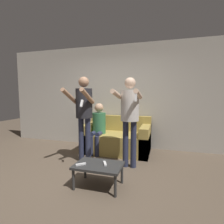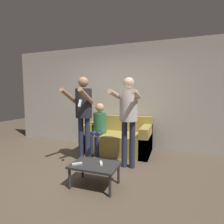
{
  "view_description": "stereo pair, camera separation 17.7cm",
  "coord_description": "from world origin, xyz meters",
  "px_view_note": "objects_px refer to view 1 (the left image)",
  "views": [
    {
      "loc": [
        1.26,
        -2.52,
        1.38
      ],
      "look_at": [
        0.18,
        1.11,
        1.02
      ],
      "focal_mm": 28.0,
      "sensor_mm": 36.0,
      "label": 1
    },
    {
      "loc": [
        1.43,
        -2.46,
        1.38
      ],
      "look_at": [
        0.18,
        1.11,
        1.02
      ],
      "focal_mm": 28.0,
      "sensor_mm": 36.0,
      "label": 2
    }
  ],
  "objects_px": {
    "person_seated": "(98,125)",
    "coffee_table": "(99,167)",
    "person_standing_right": "(130,111)",
    "remote_far": "(105,163)",
    "remote_near": "(81,164)",
    "person_standing_left": "(84,109)",
    "couch": "(117,139)"
  },
  "relations": [
    {
      "from": "remote_near",
      "to": "remote_far",
      "type": "xyz_separation_m",
      "value": [
        0.33,
        0.13,
        0.0
      ]
    },
    {
      "from": "remote_near",
      "to": "remote_far",
      "type": "bearing_deg",
      "value": 21.92
    },
    {
      "from": "person_standing_left",
      "to": "remote_far",
      "type": "xyz_separation_m",
      "value": [
        0.72,
        -0.81,
        -0.74
      ]
    },
    {
      "from": "remote_near",
      "to": "remote_far",
      "type": "relative_size",
      "value": 0.91
    },
    {
      "from": "couch",
      "to": "remote_near",
      "type": "relative_size",
      "value": 11.5
    },
    {
      "from": "person_standing_right",
      "to": "person_seated",
      "type": "bearing_deg",
      "value": 143.51
    },
    {
      "from": "coffee_table",
      "to": "remote_far",
      "type": "distance_m",
      "value": 0.11
    },
    {
      "from": "person_standing_left",
      "to": "person_seated",
      "type": "height_order",
      "value": "person_standing_left"
    },
    {
      "from": "person_seated",
      "to": "remote_near",
      "type": "relative_size",
      "value": 8.64
    },
    {
      "from": "coffee_table",
      "to": "remote_near",
      "type": "bearing_deg",
      "value": -157.02
    },
    {
      "from": "person_standing_left",
      "to": "coffee_table",
      "type": "xyz_separation_m",
      "value": [
        0.63,
        -0.84,
        -0.8
      ]
    },
    {
      "from": "couch",
      "to": "person_standing_right",
      "type": "distance_m",
      "value": 1.26
    },
    {
      "from": "person_standing_right",
      "to": "person_seated",
      "type": "height_order",
      "value": "person_standing_right"
    },
    {
      "from": "person_standing_left",
      "to": "person_standing_right",
      "type": "distance_m",
      "value": 0.94
    },
    {
      "from": "person_seated",
      "to": "coffee_table",
      "type": "height_order",
      "value": "person_seated"
    },
    {
      "from": "couch",
      "to": "person_seated",
      "type": "height_order",
      "value": "person_seated"
    },
    {
      "from": "remote_near",
      "to": "coffee_table",
      "type": "bearing_deg",
      "value": 22.98
    },
    {
      "from": "person_standing_right",
      "to": "person_seated",
      "type": "relative_size",
      "value": 1.44
    },
    {
      "from": "person_standing_left",
      "to": "person_standing_right",
      "type": "xyz_separation_m",
      "value": [
        0.94,
        -0.0,
        -0.02
      ]
    },
    {
      "from": "person_standing_left",
      "to": "person_seated",
      "type": "xyz_separation_m",
      "value": [
        0.06,
        0.65,
        -0.44
      ]
    },
    {
      "from": "remote_far",
      "to": "remote_near",
      "type": "bearing_deg",
      "value": -158.08
    },
    {
      "from": "coffee_table",
      "to": "couch",
      "type": "bearing_deg",
      "value": 95.42
    },
    {
      "from": "couch",
      "to": "remote_far",
      "type": "distance_m",
      "value": 1.69
    },
    {
      "from": "person_standing_left",
      "to": "remote_far",
      "type": "distance_m",
      "value": 1.31
    },
    {
      "from": "person_standing_right",
      "to": "remote_near",
      "type": "bearing_deg",
      "value": -120.36
    },
    {
      "from": "person_standing_right",
      "to": "remote_far",
      "type": "xyz_separation_m",
      "value": [
        -0.22,
        -0.8,
        -0.72
      ]
    },
    {
      "from": "person_standing_right",
      "to": "coffee_table",
      "type": "xyz_separation_m",
      "value": [
        -0.31,
        -0.84,
        -0.78
      ]
    },
    {
      "from": "couch",
      "to": "person_standing_right",
      "type": "height_order",
      "value": "person_standing_right"
    },
    {
      "from": "person_seated",
      "to": "remote_near",
      "type": "xyz_separation_m",
      "value": [
        0.33,
        -1.59,
        -0.3
      ]
    },
    {
      "from": "person_seated",
      "to": "person_standing_left",
      "type": "bearing_deg",
      "value": -95.0
    },
    {
      "from": "person_standing_left",
      "to": "coffee_table",
      "type": "bearing_deg",
      "value": -52.96
    },
    {
      "from": "person_standing_left",
      "to": "remote_near",
      "type": "distance_m",
      "value": 1.26
    }
  ]
}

